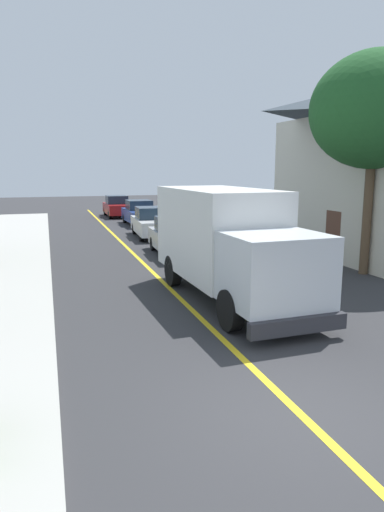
{
  "coord_description": "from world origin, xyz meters",
  "views": [
    {
      "loc": [
        -3.61,
        -5.74,
        3.79
      ],
      "look_at": [
        0.16,
        6.22,
        1.4
      ],
      "focal_mm": 32.27,
      "sensor_mm": 36.0,
      "label": 1
    }
  ],
  "objects_px": {
    "parked_car_near": "(176,237)",
    "parked_car_mid": "(152,223)",
    "stop_sign": "(273,219)",
    "street_tree_far_side": "(375,111)",
    "parked_car_far": "(140,213)",
    "box_truck": "(227,239)",
    "parked_car_furthest": "(117,207)"
  },
  "relations": [
    {
      "from": "stop_sign",
      "to": "box_truck",
      "type": "bearing_deg",
      "value": -131.57
    },
    {
      "from": "box_truck",
      "to": "parked_car_furthest",
      "type": "relative_size",
      "value": 1.65
    },
    {
      "from": "parked_car_mid",
      "to": "stop_sign",
      "type": "height_order",
      "value": "stop_sign"
    },
    {
      "from": "parked_car_mid",
      "to": "parked_car_far",
      "type": "relative_size",
      "value": 1.02
    },
    {
      "from": "box_truck",
      "to": "parked_car_mid",
      "type": "relative_size",
      "value": 1.62
    },
    {
      "from": "stop_sign",
      "to": "parked_car_mid",
      "type": "bearing_deg",
      "value": 108.01
    },
    {
      "from": "parked_car_near",
      "to": "stop_sign",
      "type": "xyz_separation_m",
      "value": [
        3.04,
        -3.28,
        1.06
      ]
    },
    {
      "from": "box_truck",
      "to": "parked_car_near",
      "type": "bearing_deg",
      "value": 86.39
    },
    {
      "from": "parked_car_furthest",
      "to": "street_tree_far_side",
      "type": "height_order",
      "value": "street_tree_far_side"
    },
    {
      "from": "parked_car_near",
      "to": "street_tree_far_side",
      "type": "height_order",
      "value": "street_tree_far_side"
    },
    {
      "from": "parked_car_near",
      "to": "stop_sign",
      "type": "relative_size",
      "value": 1.69
    },
    {
      "from": "box_truck",
      "to": "street_tree_far_side",
      "type": "relative_size",
      "value": 0.94
    },
    {
      "from": "parked_car_near",
      "to": "parked_car_furthest",
      "type": "xyz_separation_m",
      "value": [
        -0.06,
        17.37,
        0.0
      ]
    },
    {
      "from": "parked_car_far",
      "to": "street_tree_far_side",
      "type": "relative_size",
      "value": 0.57
    },
    {
      "from": "parked_car_near",
      "to": "parked_car_far",
      "type": "relative_size",
      "value": 1.01
    },
    {
      "from": "parked_car_furthest",
      "to": "street_tree_far_side",
      "type": "relative_size",
      "value": 0.57
    },
    {
      "from": "parked_car_far",
      "to": "parked_car_furthest",
      "type": "xyz_separation_m",
      "value": [
        -0.66,
        5.89,
        0.0
      ]
    },
    {
      "from": "parked_car_far",
      "to": "street_tree_far_side",
      "type": "bearing_deg",
      "value": -74.02
    },
    {
      "from": "box_truck",
      "to": "stop_sign",
      "type": "relative_size",
      "value": 2.74
    },
    {
      "from": "stop_sign",
      "to": "street_tree_far_side",
      "type": "relative_size",
      "value": 0.34
    },
    {
      "from": "parked_car_furthest",
      "to": "street_tree_far_side",
      "type": "bearing_deg",
      "value": -76.4
    },
    {
      "from": "box_truck",
      "to": "stop_sign",
      "type": "height_order",
      "value": "box_truck"
    },
    {
      "from": "parked_car_near",
      "to": "parked_car_mid",
      "type": "bearing_deg",
      "value": 88.58
    },
    {
      "from": "box_truck",
      "to": "parked_car_far",
      "type": "bearing_deg",
      "value": 86.77
    },
    {
      "from": "parked_car_mid",
      "to": "street_tree_far_side",
      "type": "distance_m",
      "value": 13.5
    },
    {
      "from": "box_truck",
      "to": "street_tree_far_side",
      "type": "bearing_deg",
      "value": 14.26
    },
    {
      "from": "stop_sign",
      "to": "street_tree_far_side",
      "type": "xyz_separation_m",
      "value": [
        2.48,
        -2.42,
        3.88
      ]
    },
    {
      "from": "box_truck",
      "to": "parked_car_near",
      "type": "xyz_separation_m",
      "value": [
        0.46,
        7.23,
        -0.97
      ]
    },
    {
      "from": "parked_car_near",
      "to": "parked_car_mid",
      "type": "distance_m",
      "value": 5.64
    },
    {
      "from": "street_tree_far_side",
      "to": "stop_sign",
      "type": "bearing_deg",
      "value": 135.7
    },
    {
      "from": "parked_car_furthest",
      "to": "stop_sign",
      "type": "distance_m",
      "value": 20.92
    },
    {
      "from": "parked_car_mid",
      "to": "parked_car_furthest",
      "type": "distance_m",
      "value": 11.74
    }
  ]
}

